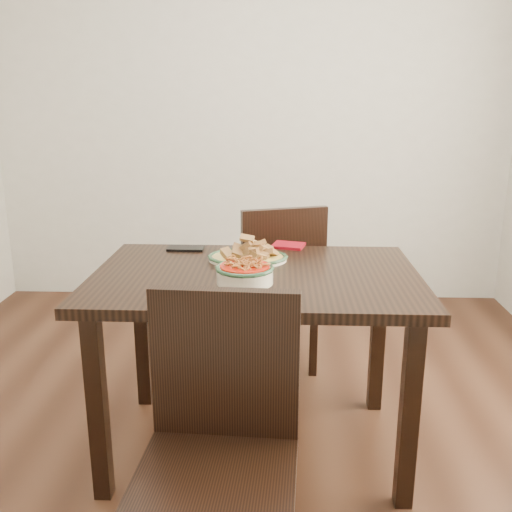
{
  "coord_description": "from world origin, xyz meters",
  "views": [
    {
      "loc": [
        0.21,
        -2.17,
        1.39
      ],
      "look_at": [
        0.12,
        -0.09,
        0.81
      ],
      "focal_mm": 40.0,
      "sensor_mm": 36.0,
      "label": 1
    }
  ],
  "objects_px": {
    "noodle_bowl": "(245,271)",
    "smartphone": "(186,248)",
    "fish_plate": "(248,250)",
    "dining_table": "(256,296)",
    "chair_near": "(220,438)",
    "chair_far": "(277,281)"
  },
  "relations": [
    {
      "from": "dining_table",
      "to": "chair_far",
      "type": "bearing_deg",
      "value": 83.34
    },
    {
      "from": "dining_table",
      "to": "smartphone",
      "type": "height_order",
      "value": "smartphone"
    },
    {
      "from": "noodle_bowl",
      "to": "fish_plate",
      "type": "bearing_deg",
      "value": 91.36
    },
    {
      "from": "noodle_bowl",
      "to": "chair_near",
      "type": "bearing_deg",
      "value": -93.23
    },
    {
      "from": "dining_table",
      "to": "noodle_bowl",
      "type": "xyz_separation_m",
      "value": [
        -0.03,
        -0.13,
        0.14
      ]
    },
    {
      "from": "dining_table",
      "to": "smartphone",
      "type": "relative_size",
      "value": 7.83
    },
    {
      "from": "fish_plate",
      "to": "smartphone",
      "type": "bearing_deg",
      "value": 150.12
    },
    {
      "from": "dining_table",
      "to": "chair_near",
      "type": "bearing_deg",
      "value": -95.35
    },
    {
      "from": "chair_far",
      "to": "dining_table",
      "type": "bearing_deg",
      "value": 64.87
    },
    {
      "from": "fish_plate",
      "to": "noodle_bowl",
      "type": "distance_m",
      "value": 0.29
    },
    {
      "from": "dining_table",
      "to": "chair_near",
      "type": "xyz_separation_m",
      "value": [
        -0.07,
        -0.71,
        -0.16
      ]
    },
    {
      "from": "noodle_bowl",
      "to": "smartphone",
      "type": "xyz_separation_m",
      "value": [
        -0.29,
        0.45,
        -0.04
      ]
    },
    {
      "from": "dining_table",
      "to": "noodle_bowl",
      "type": "bearing_deg",
      "value": -104.9
    },
    {
      "from": "dining_table",
      "to": "chair_far",
      "type": "xyz_separation_m",
      "value": [
        0.08,
        0.67,
        -0.16
      ]
    },
    {
      "from": "noodle_bowl",
      "to": "dining_table",
      "type": "bearing_deg",
      "value": 75.1
    },
    {
      "from": "fish_plate",
      "to": "smartphone",
      "type": "height_order",
      "value": "fish_plate"
    },
    {
      "from": "chair_far",
      "to": "chair_near",
      "type": "relative_size",
      "value": 1.0
    },
    {
      "from": "dining_table",
      "to": "noodle_bowl",
      "type": "height_order",
      "value": "noodle_bowl"
    },
    {
      "from": "chair_near",
      "to": "smartphone",
      "type": "relative_size",
      "value": 5.65
    },
    {
      "from": "dining_table",
      "to": "chair_far",
      "type": "distance_m",
      "value": 0.69
    },
    {
      "from": "noodle_bowl",
      "to": "smartphone",
      "type": "height_order",
      "value": "noodle_bowl"
    },
    {
      "from": "noodle_bowl",
      "to": "smartphone",
      "type": "relative_size",
      "value": 1.35
    }
  ]
}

